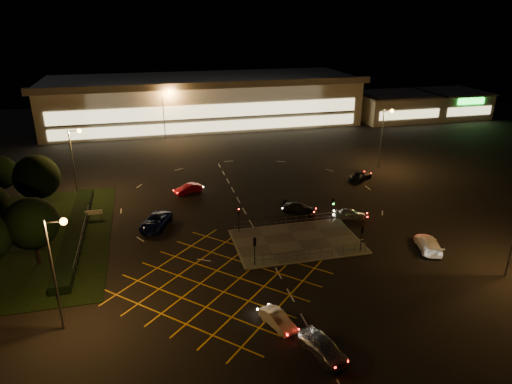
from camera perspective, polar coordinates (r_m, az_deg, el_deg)
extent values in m
plane|color=black|center=(54.35, 2.44, -5.52)|extent=(180.00, 180.00, 0.00)
cube|color=#4C4944|center=(53.18, 5.13, -6.16)|extent=(14.00, 9.00, 0.12)
cube|color=black|center=(59.61, -26.32, -5.31)|extent=(18.00, 30.00, 0.08)
cube|color=black|center=(58.43, -21.62, -4.57)|extent=(2.00, 26.00, 1.00)
cube|color=beige|center=(111.02, -6.63, 11.20)|extent=(70.00, 25.00, 10.00)
cube|color=slate|center=(110.21, -6.74, 13.86)|extent=(72.00, 26.50, 0.60)
cube|color=#FFEAA5|center=(98.80, -5.63, 9.96)|extent=(66.00, 0.20, 3.00)
cube|color=#FFEAA5|center=(99.49, -5.57, 8.15)|extent=(66.00, 0.20, 2.20)
cube|color=beige|center=(118.85, 16.90, 10.13)|extent=(18.00, 14.00, 6.00)
cube|color=slate|center=(118.32, 17.07, 11.62)|extent=(18.80, 14.80, 0.40)
cube|color=#FFEAA5|center=(113.04, 18.66, 9.17)|extent=(15.30, 0.20, 2.00)
cube|color=beige|center=(127.66, 23.21, 10.07)|extent=(14.00, 14.00, 6.00)
cube|color=slate|center=(127.16, 23.42, 11.45)|extent=(14.80, 14.80, 0.40)
cube|color=#FFEAA5|center=(122.26, 25.12, 9.14)|extent=(11.90, 0.20, 2.00)
cube|color=#19E533|center=(121.78, 25.32, 10.23)|extent=(7.00, 0.30, 1.40)
cylinder|color=slate|center=(40.47, -23.92, -9.68)|extent=(0.20, 0.20, 10.00)
cylinder|color=slate|center=(38.21, -23.97, -3.42)|extent=(1.40, 0.12, 0.12)
sphere|color=orange|center=(38.10, -22.92, -3.41)|extent=(0.56, 0.56, 0.56)
cylinder|color=slate|center=(68.09, -21.86, 3.14)|extent=(0.20, 0.20, 10.00)
cylinder|color=slate|center=(66.75, -21.83, 7.10)|extent=(1.40, 0.12, 0.12)
sphere|color=orange|center=(66.67, -21.23, 7.13)|extent=(0.56, 0.56, 0.56)
cylinder|color=slate|center=(78.90, 15.39, 6.32)|extent=(0.20, 0.20, 10.00)
cylinder|color=slate|center=(78.18, 16.19, 9.72)|extent=(1.40, 0.12, 0.12)
sphere|color=orange|center=(78.54, 16.64, 9.69)|extent=(0.56, 0.56, 0.56)
cylinder|color=slate|center=(96.49, -11.46, 9.35)|extent=(0.20, 0.20, 10.00)
cylinder|color=slate|center=(95.65, -11.25, 12.20)|extent=(1.40, 0.12, 0.12)
sphere|color=orange|center=(95.69, -10.82, 12.20)|extent=(0.56, 0.56, 0.56)
cylinder|color=slate|center=(107.69, 10.58, 10.66)|extent=(0.20, 0.20, 10.00)
cylinder|color=slate|center=(107.20, 11.11, 13.18)|extent=(1.40, 0.12, 0.12)
sphere|color=orange|center=(107.50, 11.46, 13.15)|extent=(0.56, 0.56, 0.56)
cylinder|color=black|center=(47.55, -0.17, -7.51)|extent=(0.10, 0.10, 3.00)
cube|color=black|center=(46.98, -0.17, -6.24)|extent=(0.28, 0.18, 0.90)
sphere|color=#19FF33|center=(47.09, -0.21, -6.16)|extent=(0.16, 0.16, 0.16)
cylinder|color=black|center=(51.39, 13.01, -5.76)|extent=(0.10, 0.10, 3.00)
cube|color=black|center=(50.86, 13.12, -4.56)|extent=(0.28, 0.18, 0.90)
sphere|color=#19FF33|center=(50.96, 13.06, -4.50)|extent=(0.16, 0.16, 0.16)
cylinder|color=black|center=(54.50, -2.17, -3.54)|extent=(0.10, 0.10, 3.00)
cube|color=black|center=(54.01, -2.18, -2.38)|extent=(0.28, 0.18, 0.90)
sphere|color=#FF0C0C|center=(53.89, -2.16, -2.44)|extent=(0.16, 0.16, 0.16)
cylinder|color=black|center=(57.88, 9.55, -2.28)|extent=(0.10, 0.10, 3.00)
cube|color=black|center=(57.42, 9.62, -1.18)|extent=(0.28, 0.18, 0.90)
sphere|color=#19FF33|center=(57.31, 9.67, -1.23)|extent=(0.16, 0.16, 0.16)
cylinder|color=black|center=(66.24, -25.23, -1.18)|extent=(0.36, 0.36, 2.88)
sphere|color=black|center=(65.09, -25.72, 1.68)|extent=(5.76, 5.76, 5.76)
cylinder|color=black|center=(73.26, -28.98, 0.00)|extent=(0.36, 0.36, 2.34)
sphere|color=black|center=(72.39, -29.39, 2.11)|extent=(4.68, 4.68, 4.68)
cylinder|color=black|center=(53.34, -25.66, -6.75)|extent=(0.36, 0.36, 2.70)
sphere|color=black|center=(51.98, -26.24, -3.53)|extent=(5.40, 5.40, 5.40)
imported|color=#9EA0A5|center=(37.36, 8.39, -18.57)|extent=(3.20, 5.00, 1.58)
imported|color=silver|center=(39.91, 2.70, -15.62)|extent=(2.60, 4.04, 1.26)
imported|color=#0B1545|center=(57.37, -12.43, -3.65)|extent=(4.70, 6.18, 1.56)
imported|color=black|center=(60.31, 5.44, -2.06)|extent=(4.81, 4.01, 1.32)
imported|color=silver|center=(59.66, 11.72, -2.71)|extent=(4.12, 3.02, 1.31)
imported|color=maroon|center=(67.37, -8.44, 0.40)|extent=(4.31, 2.85, 1.34)
imported|color=black|center=(73.96, 12.94, 1.99)|extent=(4.95, 4.21, 1.26)
imported|color=white|center=(54.50, 20.74, -6.06)|extent=(3.50, 5.56, 1.50)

